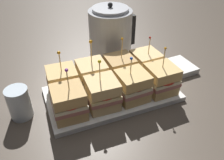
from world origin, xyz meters
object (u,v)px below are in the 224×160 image
at_px(sandwich_front_center_left, 102,94).
at_px(sandwich_front_center_right, 132,86).
at_px(sandwich_back_far_right, 146,64).
at_px(sandwich_front_far_right, 161,79).
at_px(kettle_steel, 111,35).
at_px(napkin_stack, 177,67).
at_px(sandwich_front_far_left, 69,103).
at_px(sandwich_back_center_right, 120,69).
at_px(sandwich_back_center_left, 92,75).
at_px(sandwich_back_far_left, 63,82).
at_px(drinking_glass, 19,103).
at_px(serving_platter, 112,94).

relative_size(sandwich_front_center_left, sandwich_front_center_right, 1.06).
relative_size(sandwich_front_center_right, sandwich_back_far_right, 0.98).
xyz_separation_m(sandwich_front_center_left, sandwich_front_far_right, (0.21, -0.00, -0.00)).
bearing_deg(sandwich_front_center_right, sandwich_front_far_right, -1.44).
distance_m(kettle_steel, napkin_stack, 0.31).
distance_m(sandwich_front_far_left, sandwich_back_center_right, 0.24).
height_order(sandwich_back_far_right, napkin_stack, sandwich_back_far_right).
height_order(sandwich_front_center_left, sandwich_front_center_right, sandwich_front_center_left).
xyz_separation_m(sandwich_back_center_left, kettle_steel, (0.15, 0.19, 0.05)).
distance_m(sandwich_front_center_left, sandwich_back_center_right, 0.15).
xyz_separation_m(sandwich_back_center_right, sandwich_back_far_right, (0.11, 0.00, -0.00)).
bearing_deg(kettle_steel, sandwich_front_far_right, -78.10).
xyz_separation_m(sandwich_front_center_left, napkin_stack, (0.37, 0.11, -0.06)).
relative_size(sandwich_front_center_left, sandwich_back_center_left, 0.93).
xyz_separation_m(sandwich_back_far_right, napkin_stack, (0.15, 0.00, -0.05)).
xyz_separation_m(sandwich_back_center_right, napkin_stack, (0.26, 0.00, -0.06)).
bearing_deg(sandwich_back_center_right, sandwich_back_far_left, -179.76).
height_order(sandwich_front_center_right, sandwich_back_far_left, sandwich_back_far_left).
bearing_deg(sandwich_back_far_left, sandwich_front_far_left, -92.84).
bearing_deg(sandwich_back_far_right, sandwich_front_center_left, -153.02).
bearing_deg(sandwich_front_far_left, sandwich_back_far_left, 87.16).
height_order(sandwich_back_far_right, kettle_steel, kettle_steel).
bearing_deg(sandwich_back_far_left, sandwich_front_far_right, -19.23).
height_order(sandwich_back_center_left, drinking_glass, sandwich_back_center_left).
bearing_deg(sandwich_back_far_left, drinking_glass, -165.75).
height_order(sandwich_front_center_left, sandwich_back_far_right, sandwich_front_center_left).
relative_size(sandwich_front_far_left, sandwich_back_far_left, 0.98).
bearing_deg(sandwich_front_far_right, sandwich_back_center_right, 133.78).
height_order(sandwich_back_center_right, drinking_glass, sandwich_back_center_right).
bearing_deg(sandwich_front_center_left, sandwich_front_far_right, -0.79).
bearing_deg(sandwich_back_center_left, serving_platter, -46.21).
height_order(sandwich_front_far_left, kettle_steel, kettle_steel).
xyz_separation_m(sandwich_back_far_left, sandwich_back_far_right, (0.32, 0.00, -0.00)).
xyz_separation_m(sandwich_back_center_left, napkin_stack, (0.37, 0.00, -0.06)).
bearing_deg(sandwich_back_center_left, sandwich_front_far_left, -134.42).
bearing_deg(sandwich_back_far_right, sandwich_back_far_left, -179.64).
height_order(sandwich_front_center_right, sandwich_front_far_right, sandwich_front_far_right).
bearing_deg(sandwich_back_far_right, serving_platter, -160.72).
relative_size(sandwich_front_center_left, drinking_glass, 1.62).
distance_m(sandwich_back_center_right, sandwich_back_far_right, 0.11).
distance_m(sandwich_back_center_left, sandwich_back_far_right, 0.21).
xyz_separation_m(sandwich_back_center_right, drinking_glass, (-0.36, -0.04, -0.01)).
height_order(serving_platter, sandwich_back_far_left, sandwich_back_far_left).
height_order(sandwich_front_far_right, sandwich_back_center_left, sandwich_back_center_left).
distance_m(sandwich_front_far_left, sandwich_front_far_right, 0.32).
xyz_separation_m(serving_platter, drinking_glass, (-0.30, 0.02, 0.04)).
relative_size(serving_platter, sandwich_back_far_right, 2.78).
xyz_separation_m(sandwich_back_center_left, sandwich_back_far_right, (0.21, 0.00, -0.00)).
relative_size(sandwich_front_far_right, sandwich_back_far_right, 1.06).
distance_m(sandwich_front_center_right, sandwich_back_far_left, 0.24).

